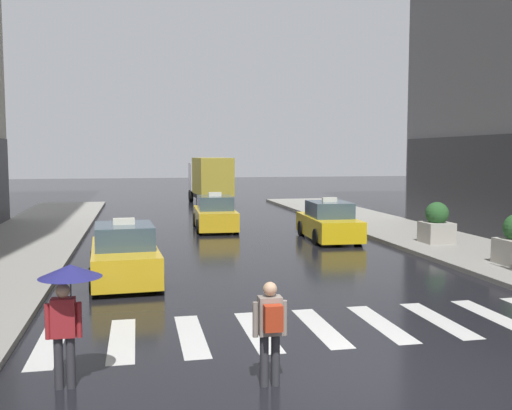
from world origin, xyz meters
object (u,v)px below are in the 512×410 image
(taxi_lead, at_px, (124,255))
(box_truck, at_px, (210,179))
(pedestrian_with_umbrella, at_px, (68,292))
(pedestrian_with_backpack, at_px, (270,326))
(taxi_third, at_px, (215,215))
(planter_mid_block, at_px, (437,224))
(taxi_second, at_px, (329,223))

(taxi_lead, distance_m, box_truck, 24.41)
(pedestrian_with_umbrella, distance_m, pedestrian_with_backpack, 3.15)
(pedestrian_with_umbrella, bearing_deg, taxi_third, 75.59)
(taxi_third, bearing_deg, planter_mid_block, -40.78)
(box_truck, height_order, pedestrian_with_umbrella, box_truck)
(taxi_second, height_order, box_truck, box_truck)
(taxi_second, bearing_deg, pedestrian_with_backpack, -112.06)
(taxi_third, relative_size, pedestrian_with_umbrella, 2.37)
(taxi_lead, distance_m, pedestrian_with_backpack, 8.62)
(pedestrian_with_umbrella, bearing_deg, box_truck, 79.02)
(planter_mid_block, bearing_deg, pedestrian_with_backpack, -128.20)
(taxi_second, xyz_separation_m, taxi_third, (-4.27, 4.25, 0.00))
(box_truck, height_order, pedestrian_with_backpack, box_truck)
(box_truck, distance_m, pedestrian_with_backpack, 32.21)
(taxi_third, xyz_separation_m, planter_mid_block, (7.85, -6.77, 0.15))
(taxi_second, xyz_separation_m, box_truck, (-2.85, 17.47, 1.13))
(pedestrian_with_backpack, bearing_deg, planter_mid_block, 51.80)
(taxi_second, bearing_deg, pedestrian_with_umbrella, -122.61)
(taxi_second, relative_size, taxi_third, 1.00)
(taxi_lead, distance_m, planter_mid_block, 12.45)
(taxi_third, relative_size, planter_mid_block, 2.88)
(taxi_lead, relative_size, pedestrian_with_umbrella, 2.38)
(taxi_third, relative_size, pedestrian_with_backpack, 2.79)
(pedestrian_with_backpack, xyz_separation_m, planter_mid_block, (9.49, 12.06, -0.10))
(pedestrian_with_backpack, bearing_deg, box_truck, 84.55)
(taxi_second, distance_m, pedestrian_with_backpack, 15.73)
(pedestrian_with_backpack, bearing_deg, taxi_lead, 106.03)
(box_truck, bearing_deg, pedestrian_with_umbrella, -100.98)
(planter_mid_block, bearing_deg, taxi_lead, -162.34)
(pedestrian_with_umbrella, height_order, pedestrian_with_backpack, pedestrian_with_umbrella)
(taxi_second, distance_m, planter_mid_block, 4.38)
(taxi_third, height_order, pedestrian_with_backpack, taxi_third)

